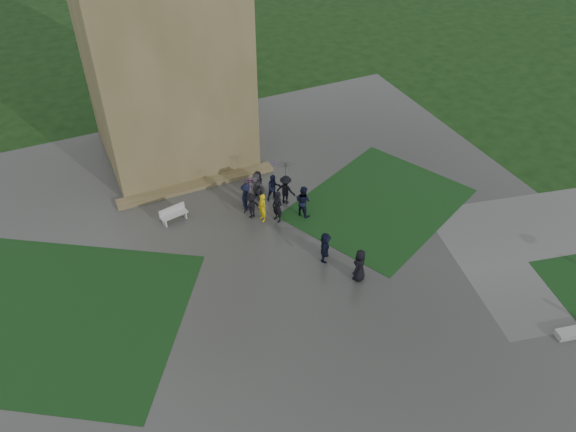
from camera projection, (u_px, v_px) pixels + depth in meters
name	position (u px, v px, depth m)	size (l,w,h in m)	color
ground	(272.00, 319.00, 24.11)	(120.00, 120.00, 0.00)	black
plaza	(255.00, 288.00, 25.52)	(34.00, 34.00, 0.02)	#363734
lawn_inset_left	(55.00, 316.00, 24.17)	(11.00, 9.00, 0.01)	black
lawn_inset_right	(379.00, 203.00, 30.38)	(9.00, 7.00, 0.01)	black
tower	(154.00, 1.00, 29.04)	(8.00, 8.00, 18.00)	brown
tower_plinth	(197.00, 185.00, 31.52)	(9.00, 0.80, 0.22)	brown
bench	(174.00, 214.00, 28.98)	(1.50, 0.73, 0.83)	#B7B7B2
visitor_cluster	(270.00, 189.00, 29.49)	(3.47, 3.64, 2.56)	black
pedestrian_mid	(325.00, 247.00, 26.47)	(1.47, 0.53, 1.58)	black
pedestrian_near	(360.00, 265.00, 25.43)	(0.83, 0.56, 1.69)	black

